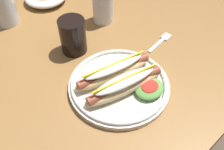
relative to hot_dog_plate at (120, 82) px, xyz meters
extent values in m
cube|color=olive|center=(-0.01, 0.22, -0.04)|extent=(1.41, 1.00, 0.04)
cylinder|color=olive|center=(0.60, 0.62, -0.41)|extent=(0.06, 0.06, 0.70)
cylinder|color=silver|center=(0.00, 0.00, -0.02)|extent=(0.29, 0.29, 0.02)
torus|color=silver|center=(0.00, 0.00, -0.01)|extent=(0.28, 0.28, 0.01)
ellipsoid|color=#E0C184|center=(-0.01, -0.03, 0.01)|extent=(0.25, 0.10, 0.04)
cylinder|color=brown|center=(-0.01, -0.03, 0.02)|extent=(0.23, 0.07, 0.03)
ellipsoid|color=silver|center=(-0.01, -0.03, 0.04)|extent=(0.19, 0.08, 0.02)
cylinder|color=yellow|center=(-0.01, -0.03, 0.05)|extent=(0.19, 0.05, 0.01)
ellipsoid|color=#E0C184|center=(0.00, 0.03, 0.01)|extent=(0.25, 0.10, 0.04)
cylinder|color=brown|center=(0.00, 0.03, 0.02)|extent=(0.23, 0.07, 0.03)
ellipsoid|color=silver|center=(0.00, 0.03, 0.04)|extent=(0.19, 0.08, 0.02)
cylinder|color=yellow|center=(0.00, 0.03, 0.05)|extent=(0.19, 0.05, 0.01)
ellipsoid|color=#5B9942|center=(0.04, -0.07, 0.00)|extent=(0.09, 0.07, 0.02)
ellipsoid|color=red|center=(0.04, -0.07, 0.01)|extent=(0.05, 0.04, 0.01)
cube|color=silver|center=(0.22, 0.05, -0.02)|extent=(0.09, 0.02, 0.00)
cube|color=silver|center=(0.27, 0.06, -0.02)|extent=(0.04, 0.03, 0.00)
cylinder|color=black|center=(0.00, 0.22, 0.03)|extent=(0.08, 0.08, 0.12)
cylinder|color=silver|center=(-0.09, 0.51, 0.04)|extent=(0.09, 0.09, 0.14)
cylinder|color=white|center=(0.18, 0.28, 0.04)|extent=(0.07, 0.07, 0.14)
camera|label=1|loc=(-0.34, -0.33, 0.56)|focal=41.73mm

